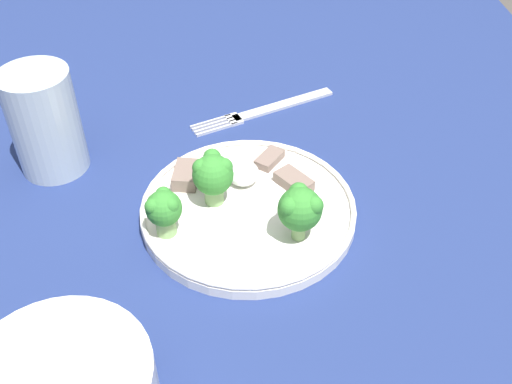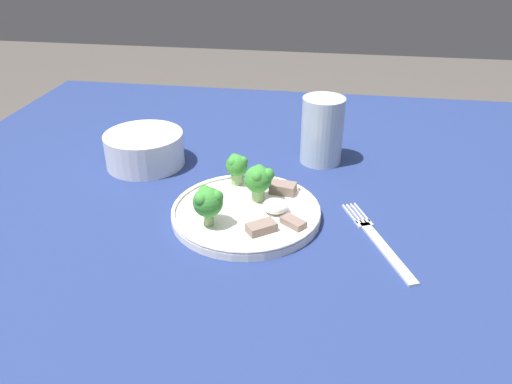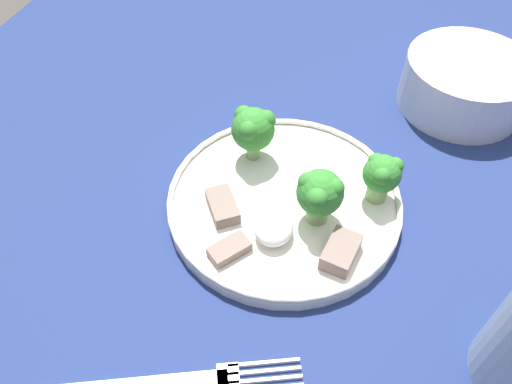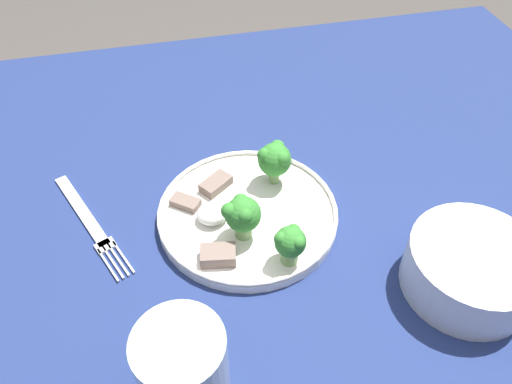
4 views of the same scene
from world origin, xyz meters
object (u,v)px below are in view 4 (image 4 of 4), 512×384
(cream_bowl, at_px, (470,270))
(dinner_plate, at_px, (248,213))
(drinking_glass, at_px, (186,380))
(fork, at_px, (90,223))

(cream_bowl, bearing_deg, dinner_plate, -35.49)
(dinner_plate, height_order, cream_bowl, cream_bowl)
(cream_bowl, relative_size, drinking_glass, 1.16)
(dinner_plate, height_order, fork, dinner_plate)
(cream_bowl, bearing_deg, drinking_glass, 11.46)
(dinner_plate, relative_size, fork, 1.17)
(drinking_glass, bearing_deg, dinner_plate, -115.20)
(cream_bowl, xyz_separation_m, drinking_glass, (0.33, 0.07, 0.03))
(cream_bowl, height_order, drinking_glass, drinking_glass)
(dinner_plate, xyz_separation_m, cream_bowl, (-0.22, 0.16, 0.02))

